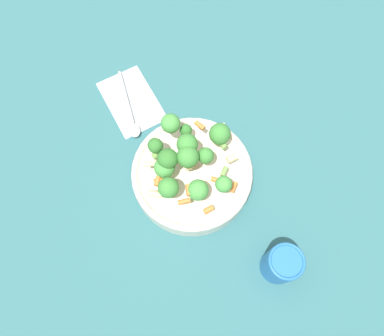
{
  "coord_description": "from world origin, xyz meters",
  "views": [
    {
      "loc": [
        0.18,
        -0.2,
        0.77
      ],
      "look_at": [
        0.0,
        0.0,
        0.07
      ],
      "focal_mm": 35.0,
      "sensor_mm": 36.0,
      "label": 1
    }
  ],
  "objects": [
    {
      "name": "bowl",
      "position": [
        0.0,
        0.0,
        0.03
      ],
      "size": [
        0.25,
        0.25,
        0.05
      ],
      "color": "beige",
      "rests_on": "ground_plane"
    },
    {
      "name": "cup",
      "position": [
        0.25,
        -0.03,
        0.05
      ],
      "size": [
        0.07,
        0.07,
        0.09
      ],
      "color": "#2366B2",
      "rests_on": "ground_plane"
    },
    {
      "name": "ground_plane",
      "position": [
        0.0,
        0.0,
        0.0
      ],
      "size": [
        3.0,
        3.0,
        0.0
      ],
      "primitive_type": "plane",
      "color": "#2D6066"
    },
    {
      "name": "spoon",
      "position": [
        -0.21,
        0.02,
        0.01
      ],
      "size": [
        0.16,
        0.11,
        0.01
      ],
      "rotation": [
        0.0,
        0.0,
        12.0
      ],
      "color": "silver",
      "rests_on": "napkin"
    },
    {
      "name": "pasta_salad",
      "position": [
        -0.01,
        -0.0,
        0.1
      ],
      "size": [
        0.2,
        0.22,
        0.08
      ],
      "color": "#8CB766",
      "rests_on": "bowl"
    },
    {
      "name": "napkin",
      "position": [
        -0.24,
        0.05,
        0.0
      ],
      "size": [
        0.2,
        0.16,
        0.01
      ],
      "color": "#B2BCC6",
      "rests_on": "ground_plane"
    }
  ]
}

